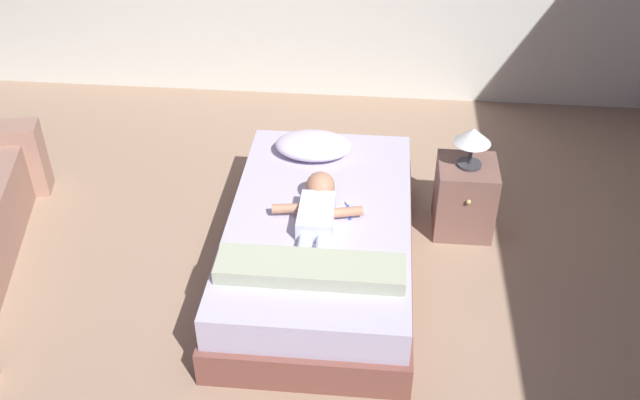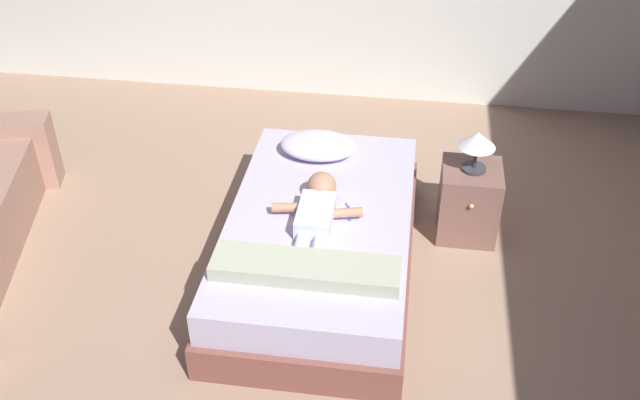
{
  "view_description": "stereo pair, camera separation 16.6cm",
  "coord_description": "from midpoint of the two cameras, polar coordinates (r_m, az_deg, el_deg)",
  "views": [
    {
      "loc": [
        0.54,
        -2.76,
        2.97
      ],
      "look_at": [
        0.22,
        0.61,
        0.53
      ],
      "focal_mm": 40.44,
      "sensor_mm": 36.0,
      "label": 1
    },
    {
      "loc": [
        0.7,
        -2.74,
        2.97
      ],
      "look_at": [
        0.22,
        0.61,
        0.53
      ],
      "focal_mm": 40.44,
      "sensor_mm": 36.0,
      "label": 2
    }
  ],
  "objects": [
    {
      "name": "nightstand",
      "position": [
        4.76,
        10.38,
        0.21
      ],
      "size": [
        0.38,
        0.41,
        0.49
      ],
      "color": "brown",
      "rests_on": "ground_plane"
    },
    {
      "name": "toothbrush",
      "position": [
        4.25,
        1.17,
        -0.83
      ],
      "size": [
        0.04,
        0.16,
        0.02
      ],
      "color": "blue",
      "rests_on": "bed"
    },
    {
      "name": "ground_plane",
      "position": [
        4.09,
        -5.14,
        -10.89
      ],
      "size": [
        8.0,
        8.0,
        0.0
      ],
      "primitive_type": "plane",
      "color": "#9C7E66"
    },
    {
      "name": "blanket",
      "position": [
        3.79,
        -2.03,
        -5.48
      ],
      "size": [
        1.0,
        0.25,
        0.08
      ],
      "color": "#A8B195",
      "rests_on": "bed"
    },
    {
      "name": "pillow",
      "position": [
        4.74,
        -1.54,
        4.32
      ],
      "size": [
        0.5,
        0.34,
        0.14
      ],
      "color": "silver",
      "rests_on": "bed"
    },
    {
      "name": "lamp",
      "position": [
        4.52,
        10.97,
        4.81
      ],
      "size": [
        0.23,
        0.23,
        0.27
      ],
      "color": "#333338",
      "rests_on": "nightstand"
    },
    {
      "name": "bed",
      "position": [
        4.37,
        -1.09,
        -3.4
      ],
      "size": [
        1.11,
        1.95,
        0.43
      ],
      "color": "brown",
      "rests_on": "ground_plane"
    },
    {
      "name": "baby",
      "position": [
        4.18,
        -1.34,
        -0.58
      ],
      "size": [
        0.54,
        0.67,
        0.18
      ],
      "color": "silver",
      "rests_on": "bed"
    }
  ]
}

